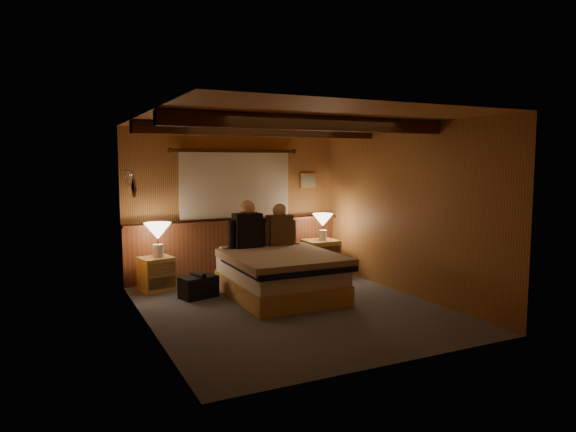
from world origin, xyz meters
TOP-DOWN VIEW (x-y plane):
  - floor at (0.00, 0.00)m, footprint 4.20×4.20m
  - ceiling at (0.00, 0.00)m, footprint 4.20×4.20m
  - wall_back at (0.00, 2.10)m, footprint 3.60×0.00m
  - wall_left at (-1.80, 0.00)m, footprint 0.00×4.20m
  - wall_right at (1.80, 0.00)m, footprint 0.00×4.20m
  - wall_front at (0.00, -2.10)m, footprint 3.60×0.00m
  - wainscot at (0.00, 2.04)m, footprint 3.60×0.23m
  - curtain_window at (0.00, 2.03)m, footprint 2.18×0.09m
  - ceiling_beams at (0.00, 0.15)m, footprint 3.60×1.65m
  - coat_rail at (-1.72, 1.58)m, footprint 0.05×0.55m
  - framed_print at (1.35, 2.08)m, footprint 0.30×0.04m
  - bed at (0.10, 0.55)m, footprint 1.44×1.82m
  - nightstand_left at (-1.38, 1.65)m, footprint 0.52×0.49m
  - nightstand_right at (1.31, 1.54)m, footprint 0.54×0.49m
  - lamp_left at (-1.35, 1.61)m, footprint 0.39×0.39m
  - lamp_right at (1.33, 1.51)m, footprint 0.34×0.34m
  - person_left at (-0.14, 1.18)m, footprint 0.59×0.23m
  - person_right at (0.38, 1.16)m, footprint 0.54×0.22m
  - duffel_bag at (-0.94, 0.99)m, footprint 0.56×0.42m

SIDE VIEW (x-z plane):
  - floor at x=0.00m, z-range 0.00..0.00m
  - duffel_bag at x=-0.94m, z-range -0.02..0.33m
  - nightstand_left at x=-1.38m, z-range 0.00..0.49m
  - nightstand_right at x=1.31m, z-range 0.00..0.58m
  - bed at x=0.10m, z-range 0.01..0.63m
  - wainscot at x=0.00m, z-range 0.02..0.96m
  - lamp_left at x=-1.35m, z-range 0.59..1.10m
  - person_right at x=0.38m, z-range 0.55..1.21m
  - lamp_right at x=1.33m, z-range 0.67..1.11m
  - person_left at x=-0.14m, z-range 0.55..1.27m
  - wall_left at x=-1.80m, z-range -0.90..3.30m
  - wall_right at x=1.80m, z-range -0.90..3.30m
  - wall_back at x=0.00m, z-range -0.60..3.00m
  - wall_front at x=0.00m, z-range -0.60..3.00m
  - curtain_window at x=0.00m, z-range 0.96..2.08m
  - framed_print at x=1.35m, z-range 1.43..1.68m
  - coat_rail at x=-1.72m, z-range 1.55..1.79m
  - ceiling_beams at x=0.00m, z-range 2.23..2.39m
  - ceiling at x=0.00m, z-range 2.40..2.40m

